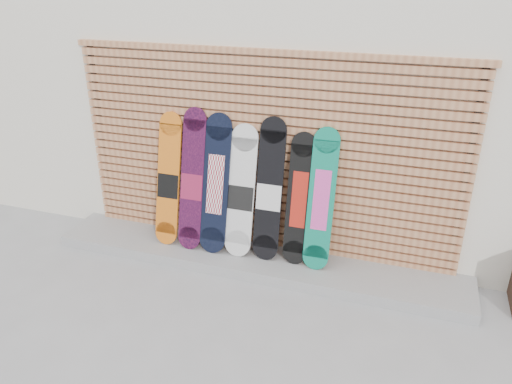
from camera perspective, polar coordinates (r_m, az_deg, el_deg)
ground at (r=5.05m, az=-1.03°, el=-12.46°), size 80.00×80.00×0.00m
building at (r=7.45m, az=11.99°, el=14.43°), size 12.00×5.00×3.60m
concrete_step at (r=5.58m, az=-0.15°, el=-7.70°), size 4.60×0.70×0.12m
slat_wall at (r=5.32m, az=0.84°, el=4.43°), size 4.26×0.08×2.29m
snowboard_0 at (r=5.66m, az=-9.98°, el=1.31°), size 0.27×0.38×1.47m
snowboard_1 at (r=5.51m, az=-7.31°, el=1.27°), size 0.26×0.39×1.55m
snowboard_2 at (r=5.41m, az=-4.64°, el=0.86°), size 0.30×0.39×1.51m
snowboard_3 at (r=5.34m, az=-1.70°, el=-0.04°), size 0.30×0.37×1.42m
snowboard_4 at (r=5.24m, az=1.53°, el=0.09°), size 0.28×0.34×1.52m
snowboard_5 at (r=5.20m, az=4.96°, el=-0.88°), size 0.26×0.32×1.39m
snowboard_6 at (r=5.13m, az=7.46°, el=-0.92°), size 0.27×0.35×1.47m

